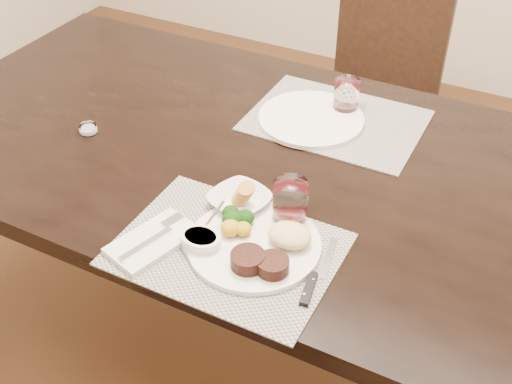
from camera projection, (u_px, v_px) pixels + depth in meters
The scene contains 14 objects.
ground_plane at pixel (266, 344), 2.09m from camera, with size 4.50×4.50×0.00m, color #432915.
dining_table at pixel (269, 182), 1.68m from camera, with size 2.00×1.00×0.75m.
chair_far at pixel (378, 83), 2.43m from camera, with size 0.42×0.42×0.90m.
placemat_near at pixel (228, 249), 1.35m from camera, with size 0.46×0.34×0.00m, color gray.
placemat_far at pixel (336, 120), 1.75m from camera, with size 0.46×0.34×0.00m, color gray.
dinner_plate at pixel (259, 244), 1.34m from camera, with size 0.28×0.28×0.05m.
napkin_fork at pixel (153, 241), 1.36m from camera, with size 0.16×0.21×0.02m.
steak_knife at pixel (314, 281), 1.27m from camera, with size 0.04×0.21×0.01m.
cracker_bowl at pixel (240, 200), 1.45m from camera, with size 0.16×0.16×0.06m.
sauce_ramekin at pixel (201, 241), 1.34m from camera, with size 0.09×0.13×0.07m.
wine_glass_near at pixel (290, 205), 1.39m from camera, with size 0.08×0.08×0.11m.
far_plate at pixel (311, 119), 1.74m from camera, with size 0.29×0.29×0.01m, color silver.
wine_glass_far at pixel (346, 98), 1.76m from camera, with size 0.07×0.07×0.10m.
salt_cellar at pixel (88, 129), 1.70m from camera, with size 0.05×0.05×0.02m.
Camera 1 is at (0.58, -1.20, 1.69)m, focal length 45.00 mm.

